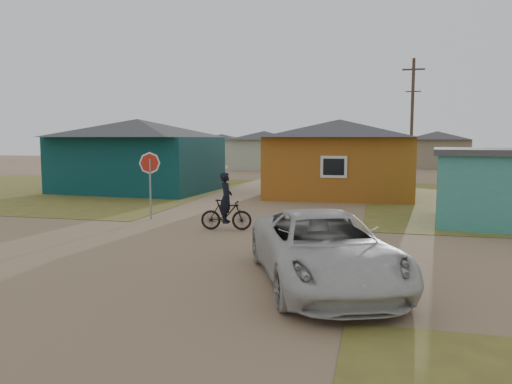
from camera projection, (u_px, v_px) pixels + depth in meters
ground at (198, 254)px, 12.83m from camera, size 120.00×120.00×0.00m
grass_nw at (48, 189)px, 28.70m from camera, size 20.00×18.00×0.00m
house_teal at (138, 154)px, 27.65m from camera, size 8.93×7.08×4.00m
house_yellow at (339, 157)px, 25.54m from camera, size 7.72×6.76×3.90m
house_pale_west at (264, 150)px, 46.88m from camera, size 7.04×6.15×3.60m
house_beige_east at (437, 149)px, 48.88m from camera, size 6.95×6.05×3.60m
house_pale_north at (222, 148)px, 60.37m from camera, size 6.28×5.81×3.40m
utility_pole_near at (412, 119)px, 32.08m from camera, size 1.40×0.20×8.00m
utility_pole_far at (412, 125)px, 47.29m from camera, size 1.40×0.20×8.00m
stop_sign at (150, 170)px, 18.07m from camera, size 0.75×0.37×2.46m
cyclist at (226, 209)px, 16.05m from camera, size 1.70×0.71×1.86m
vehicle at (324, 249)px, 10.09m from camera, size 4.12×5.77×1.46m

